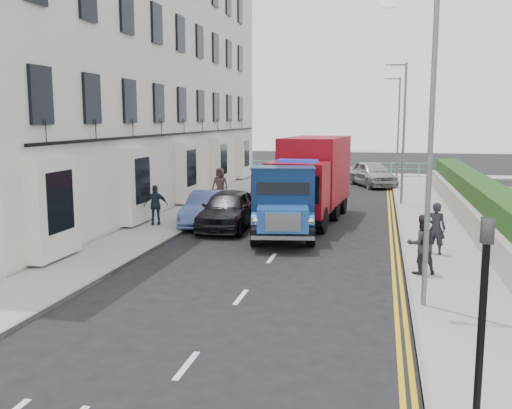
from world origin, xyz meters
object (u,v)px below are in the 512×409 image
lamp_far (397,124)px  red_lorry (312,177)px  lamp_near (425,134)px  parked_car_front (228,209)px  bedford_lorry (283,207)px  lamp_mid (402,125)px  pedestrian_east_near (436,228)px

lamp_far → red_lorry: bearing=-104.1°
lamp_near → parked_car_front: 11.29m
bedford_lorry → red_lorry: 4.40m
lamp_near → bedford_lorry: 8.43m
lamp_mid → red_lorry: size_ratio=1.01×
red_lorry → lamp_mid: bearing=57.9°
lamp_near → bedford_lorry: bearing=122.7°
parked_car_front → lamp_mid: bearing=46.9°
lamp_near → red_lorry: size_ratio=1.01×
red_lorry → pedestrian_east_near: (4.59, -5.78, -0.94)m
red_lorry → parked_car_front: red_lorry is taller
bedford_lorry → pedestrian_east_near: 5.32m
lamp_far → pedestrian_east_near: lamp_far is taller
lamp_mid → parked_car_front: size_ratio=1.54×
lamp_mid → pedestrian_east_near: (0.82, -10.77, -3.06)m
lamp_near → parked_car_front: lamp_near is taller
lamp_mid → bedford_lorry: bearing=-114.8°
lamp_near → lamp_mid: size_ratio=1.00×
lamp_far → bedford_lorry: bearing=-102.5°
lamp_near → lamp_far: (0.00, 26.00, 0.00)m
lamp_far → red_lorry: size_ratio=1.01×
bedford_lorry → parked_car_front: bearing=135.2°
lamp_near → pedestrian_east_near: 6.12m
lamp_far → bedford_lorry: size_ratio=1.21×
bedford_lorry → pedestrian_east_near: bearing=-25.8°
lamp_near → pedestrian_east_near: size_ratio=4.27×
lamp_near → bedford_lorry: lamp_near is taller
lamp_mid → pedestrian_east_near: lamp_mid is taller
parked_car_front → pedestrian_east_near: size_ratio=2.78×
pedestrian_east_near → parked_car_front: bearing=-3.8°
lamp_mid → lamp_far: (0.00, 10.00, 0.00)m
red_lorry → parked_car_front: bearing=-134.2°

